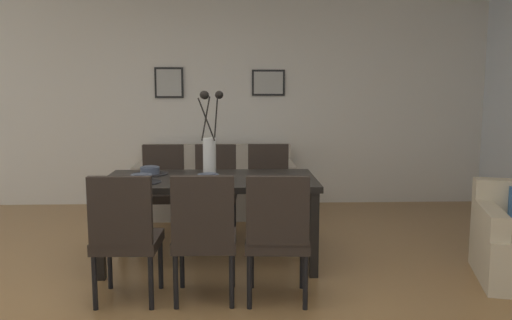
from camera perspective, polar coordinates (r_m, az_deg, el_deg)
The scene contains 19 objects.
ground_plane at distance 3.80m, azimuth -8.36°, elevation -15.35°, with size 9.00×9.00×0.00m, color olive.
back_wall_panel at distance 6.74m, azimuth -5.51°, elevation 6.18°, with size 9.00×0.10×2.60m, color silver.
dining_table at distance 4.44m, azimuth -5.10°, elevation -2.93°, with size 1.80×0.92×0.74m.
dining_chair_near_left at distance 3.72m, azimuth -14.19°, elevation -7.70°, with size 0.45×0.45×0.92m.
dining_chair_near_right at distance 5.38m, azimuth -10.24°, elevation -2.78°, with size 0.45×0.45×0.92m.
dining_chair_far_left at distance 3.64m, azimuth -5.71°, elevation -7.81°, with size 0.44×0.44×0.92m.
dining_chair_far_right at distance 5.32m, azimuth -4.53°, elevation -2.80°, with size 0.46×0.46×0.92m.
dining_chair_mid_left at distance 3.62m, azimuth 2.38°, elevation -7.89°, with size 0.47×0.47×0.92m.
dining_chair_mid_right at distance 5.33m, azimuth 1.37°, elevation -2.75°, with size 0.46×0.46×0.92m.
centerpiece_vase at distance 4.39m, azimuth -5.14°, elevation 1.69°, with size 0.21×0.23×0.73m.
placemat_near_left at distance 4.29m, azimuth -12.48°, elevation -2.39°, with size 0.32×0.32×0.01m, color black.
bowl_near_left at distance 4.29m, azimuth -12.50°, elevation -1.90°, with size 0.17×0.17×0.07m.
placemat_near_right at distance 4.69m, azimuth -11.57°, elevation -1.49°, with size 0.32×0.32×0.01m, color black.
bowl_near_right at distance 4.69m, azimuth -11.58°, elevation -1.05°, with size 0.17×0.17×0.07m.
placemat_far_left at distance 4.23m, azimuth -5.26°, elevation -2.39°, with size 0.32×0.32×0.01m, color black.
bowl_far_left at distance 4.22m, azimuth -5.27°, elevation -1.89°, with size 0.17×0.17×0.07m.
sofa at distance 6.29m, azimuth -4.41°, elevation -3.29°, with size 1.85×0.84×0.80m.
framed_picture_left at distance 6.71m, azimuth -9.54°, elevation 8.38°, with size 0.36×0.03×0.38m.
framed_picture_center at distance 6.66m, azimuth 1.37°, elevation 8.49°, with size 0.42×0.03×0.33m.
Camera 1 is at (0.42, -3.47, 1.49)m, focal length 36.38 mm.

